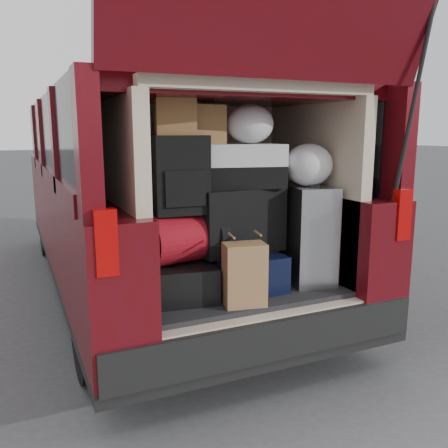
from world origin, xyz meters
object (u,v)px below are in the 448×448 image
Objects in this scene: black_hardshell at (179,278)px; silver_roller at (307,234)px; navy_hardshell at (240,269)px; backpack at (180,175)px; twotone_duffel at (234,166)px; black_soft_case at (235,219)px; kraft_bag at (244,275)px; red_duffel at (184,237)px.

black_hardshell is 0.83× the size of silver_roller.
navy_hardshell is at bearing 6.02° from black_hardshell.
silver_roller is at bearing -0.10° from backpack.
backpack reaches higher than black_hardshell.
twotone_duffel reaches higher than silver_roller.
black_soft_case is 0.48m from backpack.
twotone_duffel reaches higher than black_hardshell.
navy_hardshell is 0.49m from silver_roller.
black_soft_case is at bearing 12.87° from backpack.
kraft_bag is 0.44m from black_soft_case.
red_duffel is 0.36m from backpack.
black_soft_case is (0.38, 0.03, 0.32)m from black_hardshell.
backpack reaches higher than silver_roller.
kraft_bag is at bearing -40.94° from black_hardshell.
backpack is (-0.27, 0.29, 0.53)m from kraft_bag.
black_hardshell is 0.25m from red_duffel.
backpack is (-0.38, -0.06, 0.29)m from black_soft_case.
black_soft_case is 0.94× the size of twotone_duffel.
red_duffel is 0.54m from twotone_duffel.
backpack is 0.76× the size of twotone_duffel.
navy_hardshell is 0.94× the size of black_soft_case.
navy_hardshell is 0.43m from red_duffel.
black_hardshell is at bearing 178.47° from black_soft_case.
navy_hardshell is at bearing -88.40° from black_soft_case.
silver_roller is (0.45, -0.06, 0.20)m from navy_hardshell.
black_soft_case is (-0.01, 0.05, 0.31)m from navy_hardshell.
navy_hardshell is at bearing -9.64° from red_duffel.
kraft_bag reaches higher than navy_hardshell.
backpack is (-0.02, -0.01, 0.36)m from red_duffel.
black_hardshell is at bearing -161.38° from twotone_duffel.
backpack is at bearing -164.60° from red_duffel.
red_duffel is at bearing -173.20° from silver_roller.
black_soft_case reaches higher than black_hardshell.
backpack is (-0.38, -0.01, 0.60)m from navy_hardshell.
twotone_duffel is (0.38, 0.05, 0.65)m from black_hardshell.
navy_hardshell is 1.17× the size of red_duffel.
black_hardshell is at bearing -174.35° from silver_roller.
backpack is 0.39m from twotone_duffel.
red_duffel reaches higher than black_hardshell.
silver_roller is 1.41× the size of red_duffel.
navy_hardshell is 1.46× the size of kraft_bag.
black_hardshell is 1.00× the size of navy_hardshell.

